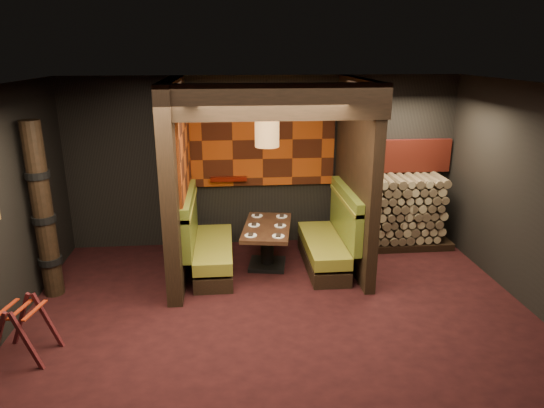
{
  "coord_description": "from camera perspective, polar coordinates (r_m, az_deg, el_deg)",
  "views": [
    {
      "loc": [
        -0.61,
        -5.19,
        3.23
      ],
      "look_at": [
        0.0,
        1.3,
        1.15
      ],
      "focal_mm": 32.0,
      "sensor_mm": 36.0,
      "label": 1
    }
  ],
  "objects": [
    {
      "name": "wall_back",
      "position": [
        8.18,
        -0.96,
        4.93
      ],
      "size": [
        6.5,
        0.02,
        2.85
      ],
      "primitive_type": "cube",
      "color": "black",
      "rests_on": "ground"
    },
    {
      "name": "partition_right",
      "position": [
        7.38,
        9.83,
        3.26
      ],
      "size": [
        0.15,
        2.1,
        2.85
      ],
      "primitive_type": "cube",
      "color": "black",
      "rests_on": "floor"
    },
    {
      "name": "luggage_rack",
      "position": [
        6.07,
        -27.21,
        -12.8
      ],
      "size": [
        0.72,
        0.57,
        0.7
      ],
      "color": "#401214",
      "rests_on": "floor"
    },
    {
      "name": "mosaic_header",
      "position": [
        8.56,
        14.58,
        5.49
      ],
      "size": [
        1.83,
        0.1,
        0.56
      ],
      "primitive_type": "cube",
      "color": "maroon",
      "rests_on": "wall_back"
    },
    {
      "name": "dining_table",
      "position": [
        7.47,
        -0.58,
        -4.25
      ],
      "size": [
        0.89,
        1.37,
        0.67
      ],
      "color": "black",
      "rests_on": "floor"
    },
    {
      "name": "place_settings",
      "position": [
        7.38,
        -0.59,
        -2.5
      ],
      "size": [
        0.72,
        1.11,
        0.03
      ],
      "color": "white",
      "rests_on": "dining_table"
    },
    {
      "name": "tapa_side_panel",
      "position": [
        7.18,
        -10.28,
        6.32
      ],
      "size": [
        0.04,
        1.85,
        1.45
      ],
      "primitive_type": "cube",
      "color": "#93360D",
      "rests_on": "partition_left"
    },
    {
      "name": "ceiling",
      "position": [
        5.24,
        1.37,
        13.64
      ],
      "size": [
        6.5,
        5.5,
        0.02
      ],
      "primitive_type": "cube",
      "color": "black",
      "rests_on": "ground"
    },
    {
      "name": "bay_front_post",
      "position": [
        7.64,
        9.98,
        3.76
      ],
      "size": [
        0.08,
        0.08,
        2.85
      ],
      "primitive_type": "cube",
      "color": "black",
      "rests_on": "floor"
    },
    {
      "name": "booth_bench_right",
      "position": [
        7.56,
        6.81,
        -4.42
      ],
      "size": [
        0.68,
        1.6,
        1.14
      ],
      "color": "black",
      "rests_on": "floor"
    },
    {
      "name": "booth_bench_left",
      "position": [
        7.41,
        -7.7,
        -4.92
      ],
      "size": [
        0.68,
        1.6,
        1.14
      ],
      "color": "black",
      "rests_on": "floor"
    },
    {
      "name": "totem_column",
      "position": [
        7.05,
        -25.34,
        -0.91
      ],
      "size": [
        0.31,
        0.31,
        2.4
      ],
      "color": "black",
      "rests_on": "floor"
    },
    {
      "name": "partition_left",
      "position": [
        7.12,
        -11.17,
        2.65
      ],
      "size": [
        0.2,
        2.2,
        2.85
      ],
      "primitive_type": "cube",
      "color": "black",
      "rests_on": "floor"
    },
    {
      "name": "tapa_back_panel",
      "position": [
        8.05,
        -1.12,
        7.59
      ],
      "size": [
        2.4,
        0.06,
        1.55
      ],
      "primitive_type": "cube",
      "color": "#93360D",
      "rests_on": "wall_back"
    },
    {
      "name": "header_beam",
      "position": [
        5.95,
        0.31,
        11.91
      ],
      "size": [
        2.85,
        0.18,
        0.44
      ],
      "primitive_type": "cube",
      "color": "black",
      "rests_on": "partition_left"
    },
    {
      "name": "lacquer_shelf",
      "position": [
        8.11,
        -5.13,
        2.97
      ],
      "size": [
        0.6,
        0.12,
        0.07
      ],
      "primitive_type": "cube",
      "color": "#4E0C04",
      "rests_on": "wall_back"
    },
    {
      "name": "pendant_lamp",
      "position": [
        6.97,
        -0.59,
        8.58
      ],
      "size": [
        0.35,
        0.35,
        0.95
      ],
      "color": "olive",
      "rests_on": "ceiling"
    },
    {
      "name": "floor",
      "position": [
        6.15,
        1.17,
        -14.1
      ],
      "size": [
        6.5,
        5.5,
        0.02
      ],
      "primitive_type": "cube",
      "color": "black",
      "rests_on": "ground"
    },
    {
      "name": "firewood_stack",
      "position": [
        8.49,
        14.85,
        -0.88
      ],
      "size": [
        1.73,
        0.7,
        1.22
      ],
      "color": "black",
      "rests_on": "floor"
    },
    {
      "name": "wall_front",
      "position": [
        3.09,
        7.43,
        -18.19
      ],
      "size": [
        6.5,
        0.02,
        2.85
      ],
      "primitive_type": "cube",
      "color": "black",
      "rests_on": "ground"
    }
  ]
}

